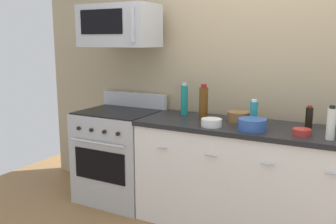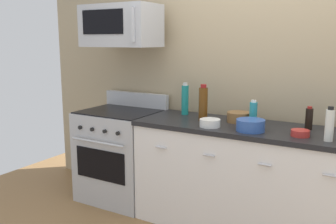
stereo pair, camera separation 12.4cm
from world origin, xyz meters
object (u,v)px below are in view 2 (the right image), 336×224
at_px(bottle_dish_soap, 254,113).
at_px(bowl_wooden_salad, 239,117).
at_px(range_oven, 121,154).
at_px(bowl_white_ceramic, 210,123).
at_px(bottle_wine_amber, 203,104).
at_px(bowl_red_small, 300,133).
at_px(bottle_vinegar_white, 330,125).
at_px(microwave, 121,26).
at_px(bowl_blue_mixing, 251,125).
at_px(bottle_sparkling_teal, 185,99).
at_px(bottle_soy_sauce_dark, 309,119).

xyz_separation_m(bottle_dish_soap, bowl_wooden_salad, (-0.15, 0.04, -0.05)).
relative_size(range_oven, bowl_white_ceramic, 6.31).
bearing_deg(bowl_wooden_salad, bottle_dish_soap, -16.84).
xyz_separation_m(bottle_wine_amber, bowl_red_small, (0.85, -0.13, -0.13)).
relative_size(bottle_wine_amber, bottle_vinegar_white, 1.30).
xyz_separation_m(microwave, bottle_dish_soap, (1.35, 0.02, -0.73)).
xyz_separation_m(bottle_wine_amber, bowl_blue_mixing, (0.48, -0.16, -0.10)).
height_order(bottle_sparkling_teal, bowl_red_small, bottle_sparkling_teal).
xyz_separation_m(bottle_wine_amber, bottle_vinegar_white, (1.05, -0.17, -0.04)).
xyz_separation_m(bottle_soy_sauce_dark, bowl_blue_mixing, (-0.38, -0.28, -0.04)).
relative_size(bottle_sparkling_teal, bowl_wooden_salad, 1.51).
bearing_deg(microwave, bowl_red_small, -5.71).
height_order(bottle_vinegar_white, bowl_blue_mixing, bottle_vinegar_white).
bearing_deg(range_oven, bowl_white_ceramic, -9.89).
distance_m(bottle_sparkling_teal, bowl_white_ceramic, 0.56).
distance_m(bottle_dish_soap, bottle_sparkling_teal, 0.71).
relative_size(microwave, bowl_blue_mixing, 3.37).
relative_size(bottle_soy_sauce_dark, bowl_red_small, 1.37).
relative_size(bottle_soy_sauce_dark, bottle_vinegar_white, 0.76).
bearing_deg(bottle_dish_soap, bowl_blue_mixing, -78.13).
bearing_deg(bowl_red_small, bottle_sparkling_teal, 164.95).
height_order(bowl_white_ceramic, bowl_red_small, bowl_white_ceramic).
bearing_deg(bowl_red_small, bottle_dish_soap, 155.04).
xyz_separation_m(microwave, bowl_blue_mixing, (1.39, -0.20, -0.78)).
bearing_deg(bowl_wooden_salad, bottle_wine_amber, -159.60).
relative_size(bottle_sparkling_teal, bottle_vinegar_white, 1.23).
bearing_deg(bottle_wine_amber, bottle_soy_sauce_dark, 7.91).
bearing_deg(range_oven, bottle_wine_amber, -0.09).
bearing_deg(bowl_wooden_salad, bottle_vinegar_white, -20.08).
height_order(range_oven, bottle_wine_amber, bottle_wine_amber).
bearing_deg(bottle_sparkling_teal, bottle_dish_soap, -8.69).
height_order(range_oven, bowl_blue_mixing, range_oven).
relative_size(bowl_wooden_salad, bowl_red_small, 1.49).
height_order(bottle_vinegar_white, bowl_white_ceramic, bottle_vinegar_white).
bearing_deg(range_oven, bottle_soy_sauce_dark, 3.81).
bearing_deg(bottle_dish_soap, bottle_wine_amber, -171.71).
bearing_deg(bottle_sparkling_teal, bottle_soy_sauce_dark, -2.57).
xyz_separation_m(bottle_soy_sauce_dark, bowl_white_ceramic, (-0.71, -0.30, -0.05)).
relative_size(bottle_sparkling_teal, bowl_blue_mixing, 1.37).
relative_size(bottle_dish_soap, bottle_vinegar_white, 0.85).
distance_m(bottle_wine_amber, bowl_wooden_salad, 0.33).
xyz_separation_m(microwave, bottle_soy_sauce_dark, (1.77, 0.07, -0.74)).
distance_m(bottle_vinegar_white, bowl_wooden_salad, 0.81).
relative_size(bottle_soy_sauce_dark, bowl_wooden_salad, 0.92).
distance_m(range_oven, bottle_soy_sauce_dark, 1.86).
bearing_deg(bowl_red_small, bottle_soy_sauce_dark, 86.91).
distance_m(range_oven, microwave, 1.28).
bearing_deg(bottle_sparkling_teal, microwave, -169.11).
bearing_deg(bowl_white_ceramic, range_oven, 170.11).
distance_m(microwave, bottle_wine_amber, 1.14).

